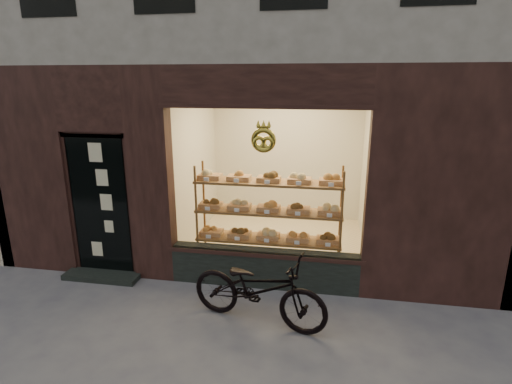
# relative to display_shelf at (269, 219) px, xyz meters

# --- Properties ---
(display_shelf) EXTENTS (2.20, 0.45, 1.70)m
(display_shelf) POSITION_rel_display_shelf_xyz_m (0.00, 0.00, 0.00)
(display_shelf) COLOR brown
(display_shelf) RESTS_ON ground
(bicycle) EXTENTS (1.84, 0.99, 0.92)m
(bicycle) POSITION_rel_display_shelf_xyz_m (0.08, -1.36, -0.42)
(bicycle) COLOR black
(bicycle) RESTS_ON ground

